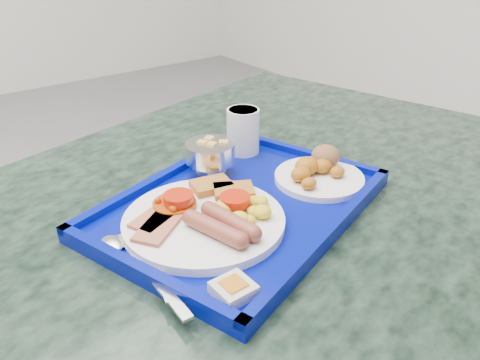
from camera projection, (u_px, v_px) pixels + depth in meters
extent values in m
cube|color=black|center=(247.00, 206.00, 0.80)|extent=(1.46, 1.15, 0.04)
cube|color=#030E8E|center=(240.00, 206.00, 0.74)|extent=(0.52, 0.44, 0.01)
cube|color=#030E8E|center=(168.00, 173.00, 0.81)|extent=(0.42, 0.15, 0.01)
cube|color=#030E8E|center=(329.00, 231.00, 0.66)|extent=(0.42, 0.15, 0.01)
cube|color=#030E8E|center=(304.00, 153.00, 0.89)|extent=(0.11, 0.31, 0.01)
cube|color=#030E8E|center=(142.00, 270.00, 0.58)|extent=(0.11, 0.31, 0.01)
cylinder|color=white|center=(204.00, 221.00, 0.68)|extent=(0.24, 0.24, 0.01)
cube|color=#D17053|center=(157.00, 217.00, 0.67)|extent=(0.09, 0.07, 0.01)
cube|color=#D17053|center=(158.00, 227.00, 0.65)|extent=(0.09, 0.08, 0.01)
cylinder|color=#B84007|center=(175.00, 204.00, 0.70)|extent=(0.07, 0.07, 0.01)
sphere|color=#B84007|center=(172.00, 198.00, 0.70)|extent=(0.01, 0.01, 0.01)
sphere|color=#B84007|center=(173.00, 209.00, 0.67)|extent=(0.01, 0.01, 0.01)
sphere|color=#B84007|center=(181.00, 197.00, 0.70)|extent=(0.01, 0.01, 0.01)
sphere|color=#B84007|center=(174.00, 209.00, 0.67)|extent=(0.01, 0.01, 0.01)
sphere|color=#B84007|center=(182.00, 193.00, 0.72)|extent=(0.01, 0.01, 0.01)
sphere|color=#B84007|center=(179.00, 200.00, 0.70)|extent=(0.01, 0.01, 0.01)
sphere|color=#B84007|center=(178.00, 193.00, 0.71)|extent=(0.01, 0.01, 0.01)
sphere|color=#B84007|center=(171.00, 207.00, 0.68)|extent=(0.01, 0.01, 0.01)
sphere|color=#B84007|center=(191.00, 198.00, 0.70)|extent=(0.01, 0.01, 0.01)
sphere|color=#B84007|center=(180.00, 199.00, 0.70)|extent=(0.01, 0.01, 0.01)
sphere|color=#B84007|center=(158.00, 201.00, 0.69)|extent=(0.01, 0.01, 0.01)
sphere|color=#B84007|center=(177.00, 196.00, 0.71)|extent=(0.01, 0.01, 0.01)
sphere|color=#B84007|center=(178.00, 203.00, 0.69)|extent=(0.01, 0.01, 0.01)
cube|color=#A9682A|center=(211.00, 185.00, 0.74)|extent=(0.07, 0.06, 0.01)
cube|color=#A9682A|center=(234.00, 191.00, 0.73)|extent=(0.08, 0.07, 0.01)
cylinder|color=brown|center=(215.00, 229.00, 0.63)|extent=(0.04, 0.09, 0.02)
cylinder|color=brown|center=(230.00, 221.00, 0.64)|extent=(0.04, 0.09, 0.02)
ellipsoid|color=yellow|center=(261.00, 201.00, 0.70)|extent=(0.02, 0.02, 0.01)
ellipsoid|color=yellow|center=(254.00, 201.00, 0.70)|extent=(0.02, 0.02, 0.01)
ellipsoid|color=yellow|center=(239.00, 218.00, 0.65)|extent=(0.03, 0.03, 0.02)
ellipsoid|color=yellow|center=(249.00, 220.00, 0.66)|extent=(0.02, 0.02, 0.01)
ellipsoid|color=yellow|center=(224.00, 207.00, 0.68)|extent=(0.03, 0.03, 0.02)
ellipsoid|color=yellow|center=(262.00, 212.00, 0.67)|extent=(0.03, 0.03, 0.02)
ellipsoid|color=yellow|center=(224.00, 206.00, 0.68)|extent=(0.03, 0.03, 0.02)
ellipsoid|color=yellow|center=(254.00, 211.00, 0.68)|extent=(0.02, 0.02, 0.01)
cylinder|color=#A91304|center=(178.00, 198.00, 0.69)|extent=(0.05, 0.05, 0.01)
cylinder|color=#A91304|center=(235.00, 200.00, 0.69)|extent=(0.05, 0.05, 0.01)
cylinder|color=white|center=(319.00, 178.00, 0.80)|extent=(0.15, 0.15, 0.01)
ellipsoid|color=#C06B16|center=(337.00, 172.00, 0.78)|extent=(0.03, 0.02, 0.02)
ellipsoid|color=#C06B16|center=(322.00, 166.00, 0.80)|extent=(0.04, 0.03, 0.02)
ellipsoid|color=#C06B16|center=(307.00, 166.00, 0.79)|extent=(0.04, 0.04, 0.03)
ellipsoid|color=#C06B16|center=(301.00, 174.00, 0.77)|extent=(0.04, 0.03, 0.02)
ellipsoid|color=#C06B16|center=(309.00, 183.00, 0.75)|extent=(0.03, 0.02, 0.02)
ellipsoid|color=brown|center=(326.00, 156.00, 0.82)|extent=(0.05, 0.05, 0.04)
cylinder|color=silver|center=(211.00, 172.00, 0.82)|extent=(0.05, 0.05, 0.01)
cylinder|color=silver|center=(211.00, 166.00, 0.82)|extent=(0.02, 0.02, 0.02)
cylinder|color=silver|center=(210.00, 152.00, 0.81)|extent=(0.09, 0.09, 0.03)
cube|color=#F6CA5D|center=(202.00, 145.00, 0.80)|extent=(0.02, 0.02, 0.01)
cube|color=#F6CA5D|center=(224.00, 144.00, 0.80)|extent=(0.02, 0.02, 0.01)
cube|color=#F6CA5D|center=(212.00, 146.00, 0.79)|extent=(0.02, 0.02, 0.01)
cube|color=#F6CA5D|center=(209.00, 140.00, 0.82)|extent=(0.02, 0.02, 0.01)
cylinder|color=white|center=(243.00, 131.00, 0.88)|extent=(0.06, 0.06, 0.09)
cylinder|color=orange|center=(243.00, 112.00, 0.86)|extent=(0.05, 0.05, 0.01)
cube|color=silver|center=(159.00, 268.00, 0.59)|extent=(0.05, 0.13, 0.00)
ellipsoid|color=silver|center=(112.00, 243.00, 0.63)|extent=(0.04, 0.05, 0.01)
cube|color=silver|center=(150.00, 272.00, 0.58)|extent=(0.02, 0.20, 0.00)
cube|color=silver|center=(234.00, 289.00, 0.55)|extent=(0.04, 0.04, 0.02)
cube|color=orange|center=(233.00, 284.00, 0.54)|extent=(0.03, 0.03, 0.00)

